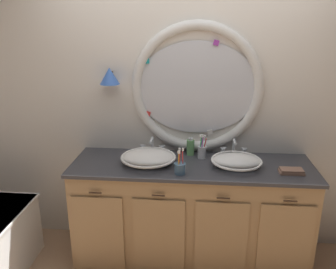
{
  "coord_description": "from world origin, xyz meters",
  "views": [
    {
      "loc": [
        0.09,
        -2.44,
        2.06
      ],
      "look_at": [
        -0.14,
        0.25,
        1.16
      ],
      "focal_mm": 37.3,
      "sensor_mm": 36.0,
      "label": 1
    }
  ],
  "objects": [
    {
      "name": "back_wall_assembly",
      "position": [
        0.0,
        0.58,
        1.32
      ],
      "size": [
        6.4,
        0.26,
        2.6
      ],
      "color": "silver",
      "rests_on": "ground_plane"
    },
    {
      "name": "vanity_counter",
      "position": [
        0.06,
        0.24,
        0.46
      ],
      "size": [
        2.01,
        0.65,
        0.91
      ],
      "color": "tan",
      "rests_on": "ground_plane"
    },
    {
      "name": "sink_basin_left",
      "position": [
        -0.31,
        0.22,
        0.97
      ],
      "size": [
        0.46,
        0.46,
        0.11
      ],
      "color": "white",
      "rests_on": "vanity_counter"
    },
    {
      "name": "sink_basin_right",
      "position": [
        0.42,
        0.22,
        0.97
      ],
      "size": [
        0.41,
        0.41,
        0.1
      ],
      "color": "white",
      "rests_on": "vanity_counter"
    },
    {
      "name": "faucet_set_left",
      "position": [
        -0.31,
        0.46,
        0.98
      ],
      "size": [
        0.23,
        0.15,
        0.15
      ],
      "color": "silver",
      "rests_on": "vanity_counter"
    },
    {
      "name": "faucet_set_right",
      "position": [
        0.42,
        0.47,
        0.98
      ],
      "size": [
        0.24,
        0.14,
        0.16
      ],
      "color": "silver",
      "rests_on": "vanity_counter"
    },
    {
      "name": "toothbrush_holder_left",
      "position": [
        -0.03,
        0.04,
        0.97
      ],
      "size": [
        0.09,
        0.09,
        0.21
      ],
      "color": "slate",
      "rests_on": "vanity_counter"
    },
    {
      "name": "toothbrush_holder_right",
      "position": [
        0.14,
        0.38,
        0.98
      ],
      "size": [
        0.08,
        0.08,
        0.22
      ],
      "color": "silver",
      "rests_on": "vanity_counter"
    },
    {
      "name": "soap_dispenser",
      "position": [
        0.04,
        0.45,
        0.99
      ],
      "size": [
        0.07,
        0.07,
        0.17
      ],
      "color": "#6BAD66",
      "rests_on": "vanity_counter"
    },
    {
      "name": "folded_hand_towel",
      "position": [
        0.83,
        0.13,
        0.93
      ],
      "size": [
        0.19,
        0.1,
        0.04
      ],
      "color": "#936B56",
      "rests_on": "vanity_counter"
    }
  ]
}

